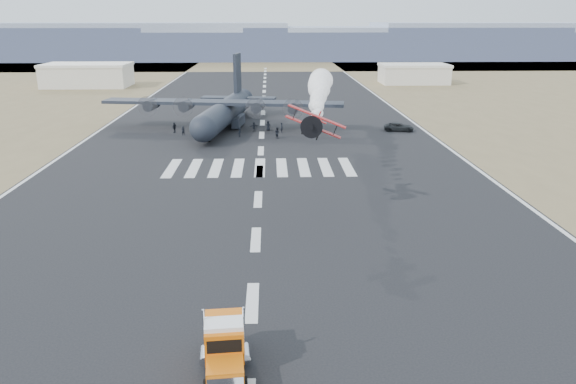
{
  "coord_description": "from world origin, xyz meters",
  "views": [
    {
      "loc": [
        1.37,
        -24.39,
        19.73
      ],
      "look_at": [
        3.05,
        25.83,
        4.0
      ],
      "focal_mm": 35.0,
      "sensor_mm": 36.0,
      "label": 1
    }
  ],
  "objects_px": {
    "crew_c": "(239,132)",
    "transport_aircraft": "(225,110)",
    "aerobatic_biplane": "(315,123)",
    "crew_d": "(174,128)",
    "crew_h": "(277,133)",
    "hangar_left": "(87,75)",
    "crew_f": "(254,127)",
    "crew_e": "(268,126)",
    "crew_b": "(199,129)",
    "crew_a": "(183,131)",
    "hangar_right": "(414,74)",
    "semi_truck": "(225,346)",
    "crew_g": "(282,128)",
    "support_vehicle": "(399,127)"
  },
  "relations": [
    {
      "from": "crew_e",
      "to": "aerobatic_biplane",
      "type": "bearing_deg",
      "value": 96.8
    },
    {
      "from": "transport_aircraft",
      "to": "crew_e",
      "type": "distance_m",
      "value": 9.0
    },
    {
      "from": "crew_b",
      "to": "crew_c",
      "type": "distance_m",
      "value": 8.05
    },
    {
      "from": "aerobatic_biplane",
      "to": "crew_d",
      "type": "distance_m",
      "value": 48.97
    },
    {
      "from": "crew_c",
      "to": "crew_h",
      "type": "height_order",
      "value": "crew_h"
    },
    {
      "from": "crew_f",
      "to": "hangar_right",
      "type": "bearing_deg",
      "value": -134.84
    },
    {
      "from": "semi_truck",
      "to": "hangar_right",
      "type": "bearing_deg",
      "value": 67.23
    },
    {
      "from": "hangar_right",
      "to": "crew_h",
      "type": "relative_size",
      "value": 10.85
    },
    {
      "from": "semi_truck",
      "to": "crew_c",
      "type": "xyz_separation_m",
      "value": [
        -2.48,
        66.85,
        -0.76
      ]
    },
    {
      "from": "crew_c",
      "to": "aerobatic_biplane",
      "type": "bearing_deg",
      "value": 34.43
    },
    {
      "from": "support_vehicle",
      "to": "crew_a",
      "type": "relative_size",
      "value": 3.34
    },
    {
      "from": "hangar_left",
      "to": "crew_c",
      "type": "height_order",
      "value": "hangar_left"
    },
    {
      "from": "hangar_right",
      "to": "transport_aircraft",
      "type": "xyz_separation_m",
      "value": [
        -52.79,
        -70.36,
        0.26
      ]
    },
    {
      "from": "crew_f",
      "to": "crew_h",
      "type": "xyz_separation_m",
      "value": [
        4.11,
        -6.2,
        0.1
      ]
    },
    {
      "from": "crew_h",
      "to": "semi_truck",
      "type": "bearing_deg",
      "value": 132.77
    },
    {
      "from": "hangar_left",
      "to": "crew_f",
      "type": "bearing_deg",
      "value": -53.98
    },
    {
      "from": "semi_truck",
      "to": "support_vehicle",
      "type": "height_order",
      "value": "semi_truck"
    },
    {
      "from": "crew_a",
      "to": "crew_c",
      "type": "height_order",
      "value": "crew_c"
    },
    {
      "from": "semi_truck",
      "to": "crew_h",
      "type": "height_order",
      "value": "semi_truck"
    },
    {
      "from": "aerobatic_biplane",
      "to": "crew_a",
      "type": "distance_m",
      "value": 46.16
    },
    {
      "from": "semi_truck",
      "to": "crew_c",
      "type": "height_order",
      "value": "semi_truck"
    },
    {
      "from": "crew_g",
      "to": "crew_h",
      "type": "bearing_deg",
      "value": 159.79
    },
    {
      "from": "semi_truck",
      "to": "crew_a",
      "type": "bearing_deg",
      "value": 95.4
    },
    {
      "from": "crew_b",
      "to": "crew_f",
      "type": "height_order",
      "value": "crew_f"
    },
    {
      "from": "transport_aircraft",
      "to": "crew_f",
      "type": "distance_m",
      "value": 7.2
    },
    {
      "from": "crew_g",
      "to": "hangar_right",
      "type": "bearing_deg",
      "value": -39.23
    },
    {
      "from": "hangar_left",
      "to": "crew_f",
      "type": "relative_size",
      "value": 14.57
    },
    {
      "from": "hangar_left",
      "to": "aerobatic_biplane",
      "type": "distance_m",
      "value": 127.6
    },
    {
      "from": "semi_truck",
      "to": "aerobatic_biplane",
      "type": "relative_size",
      "value": 1.22
    },
    {
      "from": "transport_aircraft",
      "to": "crew_a",
      "type": "relative_size",
      "value": 27.85
    },
    {
      "from": "aerobatic_biplane",
      "to": "crew_c",
      "type": "relative_size",
      "value": 3.66
    },
    {
      "from": "crew_h",
      "to": "transport_aircraft",
      "type": "bearing_deg",
      "value": -1.37
    },
    {
      "from": "semi_truck",
      "to": "crew_a",
      "type": "height_order",
      "value": "semi_truck"
    },
    {
      "from": "support_vehicle",
      "to": "crew_h",
      "type": "height_order",
      "value": "crew_h"
    },
    {
      "from": "hangar_right",
      "to": "crew_e",
      "type": "relative_size",
      "value": 11.77
    },
    {
      "from": "hangar_left",
      "to": "crew_a",
      "type": "xyz_separation_m",
      "value": [
        38.34,
        -72.66,
        -2.62
      ]
    },
    {
      "from": "hangar_left",
      "to": "crew_b",
      "type": "xyz_separation_m",
      "value": [
        40.84,
        -70.89,
        -2.6
      ]
    },
    {
      "from": "crew_d",
      "to": "crew_f",
      "type": "height_order",
      "value": "crew_d"
    },
    {
      "from": "crew_c",
      "to": "transport_aircraft",
      "type": "bearing_deg",
      "value": -141.05
    },
    {
      "from": "hangar_left",
      "to": "crew_f",
      "type": "xyz_separation_m",
      "value": [
        50.56,
        -69.53,
        -2.57
      ]
    },
    {
      "from": "crew_h",
      "to": "crew_d",
      "type": "bearing_deg",
      "value": 29.79
    },
    {
      "from": "transport_aircraft",
      "to": "crew_a",
      "type": "xyz_separation_m",
      "value": [
        -6.88,
        -7.29,
        -2.48
      ]
    },
    {
      "from": "aerobatic_biplane",
      "to": "crew_d",
      "type": "height_order",
      "value": "aerobatic_biplane"
    },
    {
      "from": "crew_d",
      "to": "crew_g",
      "type": "height_order",
      "value": "crew_d"
    },
    {
      "from": "aerobatic_biplane",
      "to": "crew_g",
      "type": "relative_size",
      "value": 3.33
    },
    {
      "from": "hangar_left",
      "to": "hangar_right",
      "type": "xyz_separation_m",
      "value": [
        98.0,
        5.0,
        -0.4
      ]
    },
    {
      "from": "crew_h",
      "to": "crew_c",
      "type": "bearing_deg",
      "value": 33.14
    },
    {
      "from": "hangar_right",
      "to": "transport_aircraft",
      "type": "height_order",
      "value": "transport_aircraft"
    },
    {
      "from": "crew_f",
      "to": "hangar_left",
      "type": "bearing_deg",
      "value": -66.34
    },
    {
      "from": "support_vehicle",
      "to": "crew_f",
      "type": "height_order",
      "value": "crew_f"
    }
  ]
}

